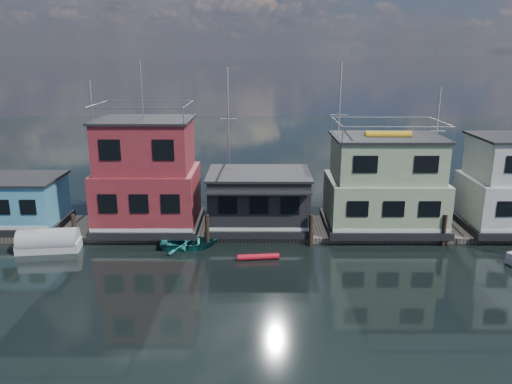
{
  "coord_description": "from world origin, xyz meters",
  "views": [
    {
      "loc": [
        -0.56,
        -22.51,
        12.71
      ],
      "look_at": [
        -0.71,
        12.0,
        3.0
      ],
      "focal_mm": 35.0,
      "sensor_mm": 36.0,
      "label": 1
    }
  ],
  "objects_px": {
    "houseboat_green": "(385,185)",
    "red_kayak": "(258,257)",
    "houseboat_red": "(147,177)",
    "houseboat_blue": "(18,202)",
    "dinghy_teal": "(189,242)",
    "tarp_runabout": "(49,242)",
    "houseboat_dark": "(259,200)"
  },
  "relations": [
    {
      "from": "houseboat_red",
      "to": "dinghy_teal",
      "type": "distance_m",
      "value": 5.95
    },
    {
      "from": "houseboat_green",
      "to": "tarp_runabout",
      "type": "height_order",
      "value": "houseboat_green"
    },
    {
      "from": "houseboat_dark",
      "to": "houseboat_green",
      "type": "height_order",
      "value": "houseboat_green"
    },
    {
      "from": "houseboat_dark",
      "to": "dinghy_teal",
      "type": "height_order",
      "value": "houseboat_dark"
    },
    {
      "from": "houseboat_blue",
      "to": "tarp_runabout",
      "type": "xyz_separation_m",
      "value": [
        3.58,
        -3.75,
        -1.6
      ]
    },
    {
      "from": "dinghy_teal",
      "to": "houseboat_green",
      "type": "bearing_deg",
      "value": -83.34
    },
    {
      "from": "houseboat_red",
      "to": "dinghy_teal",
      "type": "height_order",
      "value": "houseboat_red"
    },
    {
      "from": "tarp_runabout",
      "to": "dinghy_teal",
      "type": "distance_m",
      "value": 9.25
    },
    {
      "from": "houseboat_blue",
      "to": "dinghy_teal",
      "type": "bearing_deg",
      "value": -14.32
    },
    {
      "from": "houseboat_red",
      "to": "tarp_runabout",
      "type": "relative_size",
      "value": 2.86
    },
    {
      "from": "red_kayak",
      "to": "houseboat_red",
      "type": "bearing_deg",
      "value": 140.56
    },
    {
      "from": "houseboat_blue",
      "to": "houseboat_dark",
      "type": "distance_m",
      "value": 17.5
    },
    {
      "from": "houseboat_red",
      "to": "houseboat_green",
      "type": "xyz_separation_m",
      "value": [
        17.0,
        0.0,
        -0.55
      ]
    },
    {
      "from": "houseboat_blue",
      "to": "dinghy_teal",
      "type": "distance_m",
      "value": 13.35
    },
    {
      "from": "houseboat_green",
      "to": "red_kayak",
      "type": "xyz_separation_m",
      "value": [
        -9.05,
        -5.21,
        -3.36
      ]
    },
    {
      "from": "houseboat_blue",
      "to": "houseboat_dark",
      "type": "bearing_deg",
      "value": -0.06
    },
    {
      "from": "houseboat_dark",
      "to": "tarp_runabout",
      "type": "xyz_separation_m",
      "value": [
        -13.92,
        -3.73,
        -1.82
      ]
    },
    {
      "from": "tarp_runabout",
      "to": "dinghy_teal",
      "type": "bearing_deg",
      "value": -4.17
    },
    {
      "from": "houseboat_dark",
      "to": "red_kayak",
      "type": "distance_m",
      "value": 5.65
    },
    {
      "from": "houseboat_dark",
      "to": "red_kayak",
      "type": "xyz_separation_m",
      "value": [
        -0.05,
        -5.2,
        -2.22
      ]
    },
    {
      "from": "houseboat_blue",
      "to": "dinghy_teal",
      "type": "height_order",
      "value": "houseboat_blue"
    },
    {
      "from": "houseboat_red",
      "to": "houseboat_green",
      "type": "bearing_deg",
      "value": 0.0
    },
    {
      "from": "tarp_runabout",
      "to": "dinghy_teal",
      "type": "relative_size",
      "value": 1.08
    },
    {
      "from": "houseboat_red",
      "to": "houseboat_blue",
      "type": "bearing_deg",
      "value": -180.0
    },
    {
      "from": "red_kayak",
      "to": "houseboat_dark",
      "type": "bearing_deg",
      "value": 83.3
    },
    {
      "from": "dinghy_teal",
      "to": "red_kayak",
      "type": "relative_size",
      "value": 1.45
    },
    {
      "from": "houseboat_red",
      "to": "dinghy_teal",
      "type": "relative_size",
      "value": 3.08
    },
    {
      "from": "houseboat_dark",
      "to": "tarp_runabout",
      "type": "distance_m",
      "value": 14.52
    },
    {
      "from": "dinghy_teal",
      "to": "houseboat_dark",
      "type": "bearing_deg",
      "value": -61.99
    },
    {
      "from": "houseboat_green",
      "to": "red_kayak",
      "type": "distance_m",
      "value": 10.97
    },
    {
      "from": "tarp_runabout",
      "to": "red_kayak",
      "type": "height_order",
      "value": "tarp_runabout"
    },
    {
      "from": "houseboat_red",
      "to": "red_kayak",
      "type": "relative_size",
      "value": 4.47
    }
  ]
}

